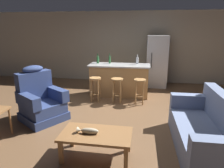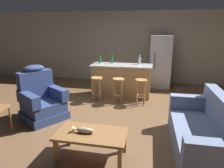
{
  "view_description": "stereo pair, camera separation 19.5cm",
  "coord_description": "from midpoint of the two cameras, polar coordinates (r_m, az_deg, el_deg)",
  "views": [
    {
      "loc": [
        0.71,
        -4.46,
        1.98
      ],
      "look_at": [
        0.01,
        -0.1,
        0.75
      ],
      "focal_mm": 32.0,
      "sensor_mm": 36.0,
      "label": 1
    },
    {
      "loc": [
        0.9,
        -4.43,
        1.98
      ],
      "look_at": [
        0.01,
        -0.1,
        0.75
      ],
      "focal_mm": 32.0,
      "sensor_mm": 36.0,
      "label": 2
    }
  ],
  "objects": [
    {
      "name": "recliner_near_lamp",
      "position": [
        4.76,
        -20.82,
        -4.59
      ],
      "size": [
        1.16,
        1.16,
        1.2
      ],
      "rotation": [
        0.0,
        0.0,
        -0.58
      ],
      "color": "navy",
      "rests_on": "ground_plane"
    },
    {
      "name": "bar_stool_middle",
      "position": [
        5.44,
        0.44,
        -0.54
      ],
      "size": [
        0.32,
        0.32,
        0.68
      ],
      "color": "#A87A47",
      "rests_on": "ground_plane"
    },
    {
      "name": "bar_stool_left",
      "position": [
        5.56,
        -5.79,
        -0.26
      ],
      "size": [
        0.32,
        0.32,
        0.68
      ],
      "color": "#A87A47",
      "rests_on": "ground_plane"
    },
    {
      "name": "fish_figurine",
      "position": [
        3.19,
        -8.76,
        -13.12
      ],
      "size": [
        0.34,
        0.1,
        0.1
      ],
      "color": "#4C3823",
      "rests_on": "coffee_table"
    },
    {
      "name": "coffee_table",
      "position": [
        3.22,
        -6.32,
        -14.69
      ],
      "size": [
        1.1,
        0.6,
        0.42
      ],
      "color": "olive",
      "rests_on": "ground_plane"
    },
    {
      "name": "bottle_short_amber",
      "position": [
        6.06,
        6.31,
        6.71
      ],
      "size": [
        0.08,
        0.08,
        0.28
      ],
      "color": "silver",
      "rests_on": "kitchen_island"
    },
    {
      "name": "ground_plane",
      "position": [
        4.93,
        -1.06,
        -8.11
      ],
      "size": [
        12.0,
        12.0,
        0.0
      ],
      "color": "brown"
    },
    {
      "name": "bottle_wine_dark",
      "position": [
        6.13,
        -1.58,
        6.99
      ],
      "size": [
        0.06,
        0.06,
        0.31
      ],
      "color": "#2D6B38",
      "rests_on": "kitchen_island"
    },
    {
      "name": "couch",
      "position": [
        3.68,
        24.12,
        -12.39
      ],
      "size": [
        0.87,
        1.91,
        0.94
      ],
      "rotation": [
        0.0,
        0.0,
        3.16
      ],
      "color": "#707FA3",
      "rests_on": "ground_plane"
    },
    {
      "name": "bar_stool_right",
      "position": [
        5.38,
        6.87,
        -0.82
      ],
      "size": [
        0.32,
        0.32,
        0.68
      ],
      "color": "#A87A47",
      "rests_on": "ground_plane"
    },
    {
      "name": "back_wall",
      "position": [
        7.64,
        3.09,
        10.44
      ],
      "size": [
        12.0,
        0.05,
        2.6
      ],
      "color": "#A89E89",
      "rests_on": "ground_plane"
    },
    {
      "name": "refrigerator",
      "position": [
        7.09,
        11.88,
        6.31
      ],
      "size": [
        0.7,
        0.69,
        1.76
      ],
      "color": "#B7B7BC",
      "rests_on": "ground_plane"
    },
    {
      "name": "kitchen_island",
      "position": [
        6.04,
        1.17,
        1.17
      ],
      "size": [
        1.8,
        0.7,
        0.95
      ],
      "color": "#AD7F4C",
      "rests_on": "ground_plane"
    },
    {
      "name": "bottle_tall_green",
      "position": [
        6.19,
        -4.98,
        6.97
      ],
      "size": [
        0.08,
        0.08,
        0.29
      ],
      "color": "#2D6B38",
      "rests_on": "kitchen_island"
    }
  ]
}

